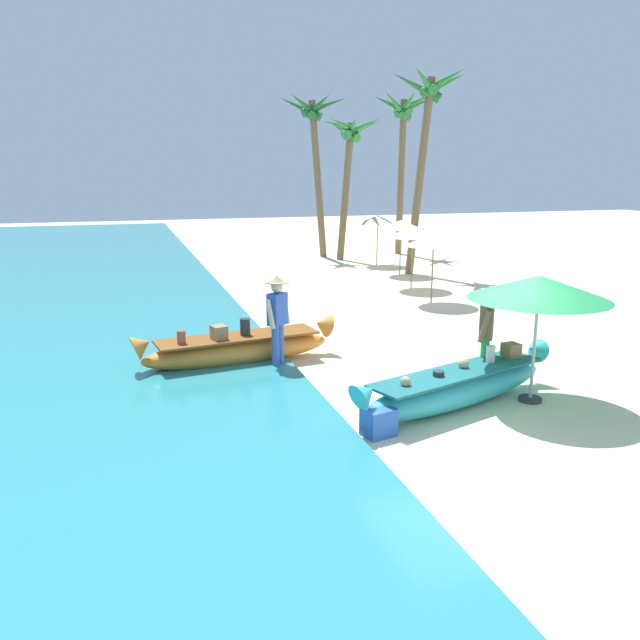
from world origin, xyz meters
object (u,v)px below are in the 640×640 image
(person_vendor_hatted, at_px, (277,315))
(palm_tree_far_behind, at_px, (403,123))
(palm_tree_leaning_seaward, at_px, (314,130))
(palm_tree_tall_inland, at_px, (350,142))
(boat_cyan_foreground, at_px, (458,387))
(person_tourist_customer, at_px, (486,333))
(patio_umbrella_large, at_px, (539,288))
(cooler_box, at_px, (379,422))
(boat_orange_midground, at_px, (238,348))
(palm_tree_mid_cluster, at_px, (427,114))

(person_vendor_hatted, bearing_deg, palm_tree_far_behind, 58.09)
(palm_tree_leaning_seaward, bearing_deg, palm_tree_tall_inland, -43.91)
(boat_cyan_foreground, distance_m, person_tourist_customer, 1.19)
(person_vendor_hatted, distance_m, patio_umbrella_large, 4.53)
(person_tourist_customer, relative_size, palm_tree_tall_inland, 0.30)
(patio_umbrella_large, distance_m, cooler_box, 3.31)
(patio_umbrella_large, height_order, palm_tree_leaning_seaward, palm_tree_leaning_seaward)
(palm_tree_tall_inland, height_order, cooler_box, palm_tree_tall_inland)
(boat_cyan_foreground, xyz_separation_m, palm_tree_leaning_seaward, (2.94, 17.34, 4.87))
(boat_orange_midground, bearing_deg, patio_umbrella_large, -39.03)
(boat_cyan_foreground, bearing_deg, palm_tree_far_behind, 68.34)
(palm_tree_tall_inland, distance_m, palm_tree_mid_cluster, 4.41)
(palm_tree_leaning_seaward, relative_size, cooler_box, 15.49)
(patio_umbrella_large, bearing_deg, cooler_box, -169.59)
(patio_umbrella_large, height_order, palm_tree_tall_inland, palm_tree_tall_inland)
(boat_orange_midground, relative_size, person_vendor_hatted, 2.25)
(palm_tree_mid_cluster, relative_size, cooler_box, 16.21)
(boat_orange_midground, height_order, patio_umbrella_large, patio_umbrella_large)
(patio_umbrella_large, relative_size, palm_tree_tall_inland, 0.38)
(boat_orange_midground, height_order, palm_tree_leaning_seaward, palm_tree_leaning_seaward)
(palm_tree_far_behind, bearing_deg, person_tourist_customer, -109.94)
(boat_cyan_foreground, distance_m, person_vendor_hatted, 3.55)
(boat_cyan_foreground, bearing_deg, cooler_box, -157.43)
(boat_orange_midground, distance_m, palm_tree_far_behind, 17.91)
(person_vendor_hatted, bearing_deg, palm_tree_tall_inland, 64.94)
(person_tourist_customer, distance_m, palm_tree_far_behind, 18.32)
(cooler_box, bearing_deg, boat_orange_midground, 94.59)
(person_vendor_hatted, relative_size, palm_tree_tall_inland, 0.31)
(boat_orange_midground, bearing_deg, boat_cyan_foreground, -47.75)
(person_vendor_hatted, xyz_separation_m, person_tourist_customer, (3.02, -2.10, -0.04))
(boat_cyan_foreground, height_order, palm_tree_far_behind, palm_tree_far_behind)
(palm_tree_far_behind, distance_m, cooler_box, 20.54)
(person_tourist_customer, distance_m, palm_tree_leaning_seaward, 17.40)
(palm_tree_mid_cluster, height_order, palm_tree_far_behind, palm_tree_mid_cluster)
(boat_cyan_foreground, distance_m, palm_tree_leaning_seaward, 18.25)
(palm_tree_mid_cluster, height_order, cooler_box, palm_tree_mid_cluster)
(patio_umbrella_large, height_order, palm_tree_mid_cluster, palm_tree_mid_cluster)
(palm_tree_tall_inland, distance_m, palm_tree_leaning_seaward, 1.69)
(boat_cyan_foreground, xyz_separation_m, cooler_box, (-1.61, -0.67, -0.12))
(boat_orange_midground, xyz_separation_m, cooler_box, (1.27, -3.84, -0.12))
(patio_umbrella_large, bearing_deg, palm_tree_tall_inland, 80.00)
(boat_orange_midground, xyz_separation_m, person_vendor_hatted, (0.66, -0.48, 0.70))
(palm_tree_tall_inland, bearing_deg, palm_tree_leaning_seaward, 136.09)
(boat_cyan_foreground, distance_m, palm_tree_far_behind, 19.30)
(palm_tree_leaning_seaward, height_order, palm_tree_far_behind, palm_tree_far_behind)
(person_tourist_customer, xyz_separation_m, cooler_box, (-2.42, -1.26, -0.78))
(boat_cyan_foreground, xyz_separation_m, palm_tree_far_behind, (6.86, 17.26, 5.22))
(person_tourist_customer, bearing_deg, patio_umbrella_large, -60.63)
(person_tourist_customer, height_order, patio_umbrella_large, patio_umbrella_large)
(patio_umbrella_large, distance_m, palm_tree_tall_inland, 16.86)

